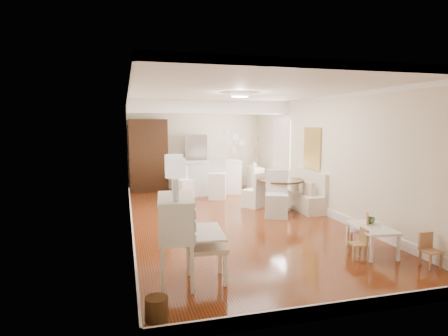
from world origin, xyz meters
name	(u,v)px	position (x,y,z in m)	size (l,w,h in m)	color
room	(231,131)	(0.04, 0.32, 1.98)	(9.00, 9.04, 2.82)	brown
secretary_bureau	(176,239)	(-1.70, -3.06, 0.59)	(0.93, 0.94, 1.18)	white
gustavian_armchair	(207,246)	(-1.29, -3.14, 0.49)	(0.57, 0.57, 0.99)	white
wicker_basket	(157,309)	(-2.05, -4.02, 0.13)	(0.26, 0.26, 0.26)	#513519
kids_table	(372,240)	(1.61, -2.77, 0.23)	(0.54, 0.90, 0.45)	white
kids_chair_a	(358,243)	(1.22, -2.93, 0.25)	(0.24, 0.24, 0.50)	#A8824C
kids_chair_b	(359,231)	(1.55, -2.49, 0.31)	(0.30, 0.30, 0.62)	#A9744D
kids_chair_c	(431,251)	(2.06, -3.55, 0.26)	(0.25, 0.25, 0.52)	#AB764D
banquette	(303,190)	(1.99, 0.50, 0.49)	(0.52, 1.60, 0.98)	silver
dining_table	(280,195)	(1.40, 0.54, 0.39)	(1.15, 1.15, 0.78)	#492F17
slip_chair_near	(277,194)	(1.04, -0.07, 0.54)	(0.51, 0.53, 1.08)	silver
slip_chair_far	(253,190)	(0.85, 1.04, 0.46)	(0.43, 0.45, 0.92)	white
breakfast_counter	(208,178)	(0.10, 3.10, 0.52)	(2.05, 0.65, 1.03)	white
bar_stool_left	(185,184)	(-0.74, 2.20, 0.49)	(0.39, 0.39, 0.98)	white
bar_stool_right	(217,178)	(0.22, 2.35, 0.60)	(0.48, 0.48, 1.20)	white
pantry_cabinet	(148,156)	(-1.60, 4.18, 1.15)	(1.20, 0.60, 2.30)	#381E11
fridge	(207,162)	(0.30, 4.15, 0.90)	(0.75, 0.65, 1.80)	silver
sideboard	(255,178)	(1.79, 3.47, 0.38)	(0.35, 0.79, 0.76)	white
pencil_cup	(371,220)	(1.74, -2.56, 0.50)	(0.13, 0.13, 0.10)	#5B9D61
branch_vase	(254,164)	(1.76, 3.50, 0.85)	(0.18, 0.18, 0.18)	white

